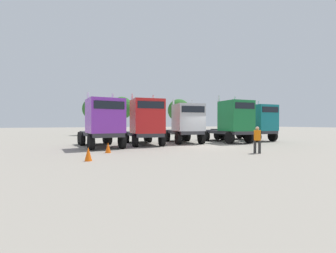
{
  "coord_description": "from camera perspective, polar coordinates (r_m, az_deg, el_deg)",
  "views": [
    {
      "loc": [
        -10.42,
        -15.66,
        1.85
      ],
      "look_at": [
        -1.69,
        3.73,
        1.56
      ],
      "focal_mm": 24.65,
      "sensor_mm": 36.0,
      "label": 1
    }
  ],
  "objects": [
    {
      "name": "oak_far_centre",
      "position": [
        39.45,
        -11.31,
        4.51
      ],
      "size": [
        3.69,
        3.69,
        6.29
      ],
      "color": "#4C3823",
      "rests_on": "ground"
    },
    {
      "name": "semi_truck_red",
      "position": [
        19.52,
        -5.65,
        1.16
      ],
      "size": [
        3.05,
        6.56,
        4.39
      ],
      "rotation": [
        0.0,
        0.0,
        -1.65
      ],
      "color": "#333338",
      "rests_on": "ground"
    },
    {
      "name": "visitor_in_hivis",
      "position": [
        15.24,
        21.21,
        -2.65
      ],
      "size": [
        0.54,
        0.54,
        1.65
      ],
      "rotation": [
        0.0,
        0.0,
        3.63
      ],
      "color": "#2D2D2D",
      "rests_on": "ground"
    },
    {
      "name": "traffic_cone_mid",
      "position": [
        14.95,
        -14.6,
        -5.11
      ],
      "size": [
        0.36,
        0.36,
        0.64
      ],
      "primitive_type": "cone",
      "color": "#F2590C",
      "rests_on": "ground"
    },
    {
      "name": "traffic_cone_near",
      "position": [
        12.03,
        -19.11,
        -6.42
      ],
      "size": [
        0.36,
        0.36,
        0.7
      ],
      "primitive_type": "cone",
      "color": "#F2590C",
      "rests_on": "ground"
    },
    {
      "name": "semi_truck_green",
      "position": [
        22.89,
        15.44,
        1.26
      ],
      "size": [
        2.83,
        6.55,
        4.53
      ],
      "rotation": [
        0.0,
        0.0,
        -1.62
      ],
      "color": "#333338",
      "rests_on": "ground"
    },
    {
      "name": "oak_far_left",
      "position": [
        38.15,
        -17.77,
        4.12
      ],
      "size": [
        3.64,
        3.64,
        5.94
      ],
      "color": "#4C3823",
      "rests_on": "ground"
    },
    {
      "name": "semi_truck_silver",
      "position": [
        21.54,
        4.37,
        0.9
      ],
      "size": [
        3.32,
        6.19,
        4.18
      ],
      "rotation": [
        0.0,
        0.0,
        -1.71
      ],
      "color": "#333338",
      "rests_on": "ground"
    },
    {
      "name": "semi_truck_purple",
      "position": [
        18.07,
        -15.78,
        0.97
      ],
      "size": [
        3.03,
        6.33,
        4.23
      ],
      "rotation": [
        0.0,
        0.0,
        -1.49
      ],
      "color": "#333338",
      "rests_on": "ground"
    },
    {
      "name": "ground",
      "position": [
        18.9,
        9.39,
        -4.84
      ],
      "size": [
        200.0,
        200.0,
        0.0
      ],
      "primitive_type": "plane",
      "color": "gray"
    },
    {
      "name": "semi_truck_teal",
      "position": [
        26.21,
        21.0,
        0.91
      ],
      "size": [
        2.69,
        6.41,
        4.33
      ],
      "rotation": [
        0.0,
        0.0,
        -1.59
      ],
      "color": "#333338",
      "rests_on": "ground"
    },
    {
      "name": "oak_far_right",
      "position": [
        40.81,
        2.71,
        3.98
      ],
      "size": [
        3.97,
        3.97,
        6.13
      ],
      "color": "#4C3823",
      "rests_on": "ground"
    }
  ]
}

